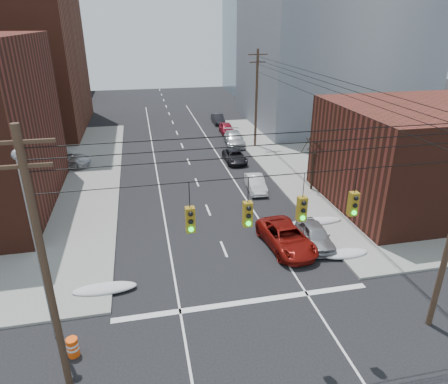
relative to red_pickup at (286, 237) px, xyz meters
name	(u,v)px	position (x,y,z in m)	size (l,w,h in m)	color
sidewalk_ne	(430,153)	(22.94, 15.64, -0.68)	(40.00, 40.00, 0.15)	gray
building_brick_far	(19,65)	(-30.06, 62.64, 5.24)	(22.00, 18.00, 12.00)	#4A2016
building_office	(333,31)	(17.94, 32.64, 11.74)	(22.00, 20.00, 25.00)	gray
building_glass	(281,35)	(19.94, 58.64, 10.24)	(20.00, 18.00, 22.00)	gray
building_storefront	(434,155)	(13.94, 4.64, 3.24)	(16.00, 12.00, 8.00)	#4A2016
utility_pole_left	(45,267)	(-12.56, -8.36, 5.03)	(2.20, 0.28, 11.00)	#473323
utility_pole_far	(256,97)	(4.44, 22.64, 5.03)	(2.20, 0.28, 11.00)	#473323
traffic_signals	(275,210)	(-3.97, -8.39, 6.41)	(17.00, 0.42, 2.02)	black
street_light	(34,235)	(-13.56, -5.36, 4.78)	(0.44, 0.44, 9.32)	gray
bare_tree	(313,166)	(5.52, 8.64, 1.57)	(2.09, 2.20, 4.93)	black
snow_nw	(105,289)	(-11.46, -2.36, -0.55)	(3.50, 1.08, 0.42)	silver
snow_ne	(346,254)	(3.34, -1.86, -0.55)	(3.00, 1.08, 0.42)	silver
snow_east_far	(316,222)	(3.34, 2.64, -0.55)	(4.00, 1.08, 0.42)	silver
red_pickup	(286,237)	(0.00, 0.00, 0.00)	(2.51, 5.44, 1.51)	maroon
parked_car_a	(315,235)	(2.02, -0.03, -0.04)	(1.69, 4.19, 1.43)	#9D9EA2
parked_car_b	(256,183)	(0.74, 9.68, -0.10)	(1.39, 3.98, 1.31)	white
parked_car_c	(235,156)	(0.74, 17.57, -0.14)	(2.04, 4.43, 1.23)	black
parked_car_d	(234,139)	(2.14, 23.68, 0.02)	(2.17, 5.33, 1.55)	silver
parked_car_e	(227,129)	(2.34, 28.82, -0.05)	(1.67, 4.15, 1.41)	maroon
parked_car_f	(218,119)	(2.34, 34.66, -0.08)	(1.42, 4.08, 1.35)	black
lot_car_a	(15,197)	(-19.14, 10.69, 0.05)	(1.39, 3.97, 1.31)	silver
lot_car_b	(62,160)	(-16.75, 19.31, 0.16)	(2.53, 5.49, 1.52)	silver
construction_barrel	(73,347)	(-12.56, -6.79, -0.28)	(0.56, 0.56, 0.93)	#FF500D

